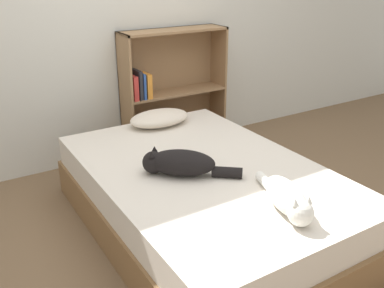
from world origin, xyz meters
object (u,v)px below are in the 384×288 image
at_px(bookshelf, 169,90).
at_px(bed, 204,199).
at_px(cat_dark, 179,163).
at_px(cat_light, 288,198).
at_px(pillow, 159,118).

bearing_deg(bookshelf, bed, -109.66).
xyz_separation_m(cat_dark, bookshelf, (0.63, 1.27, 0.04)).
xyz_separation_m(cat_light, cat_dark, (-0.26, 0.62, 0.00)).
distance_m(bed, cat_light, 0.70).
bearing_deg(bed, pillow, 82.21).
height_order(cat_dark, bookshelf, bookshelf).
relative_size(cat_dark, bookshelf, 0.47).
bearing_deg(bed, cat_dark, -179.12).
height_order(bed, bookshelf, bookshelf).
bearing_deg(cat_light, bed, -156.16).
xyz_separation_m(pillow, cat_light, (-0.03, -1.42, 0.01)).
distance_m(pillow, cat_dark, 0.85).
bearing_deg(pillow, bed, -97.79).
bearing_deg(cat_dark, bookshelf, -77.24).
distance_m(pillow, cat_light, 1.42).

